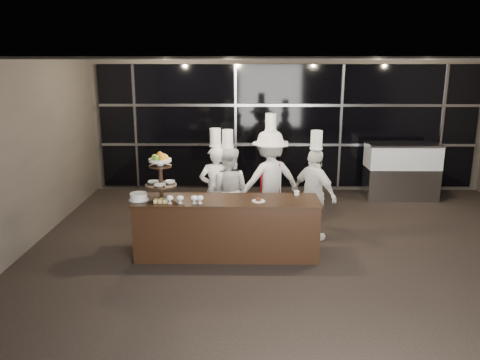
{
  "coord_description": "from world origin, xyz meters",
  "views": [
    {
      "loc": [
        -0.97,
        -5.74,
        2.99
      ],
      "look_at": [
        -1.06,
        1.42,
        1.15
      ],
      "focal_mm": 35.0,
      "sensor_mm": 36.0,
      "label": 1
    }
  ],
  "objects_px": {
    "chef_b": "(228,190)",
    "chef_d": "(314,194)",
    "layer_cake": "(139,197)",
    "display_case": "(401,168)",
    "chef_c": "(270,180)",
    "display_stand": "(161,173)",
    "chef_a": "(216,188)",
    "buffet_counter": "(227,227)"
  },
  "relations": [
    {
      "from": "display_case",
      "to": "chef_d",
      "type": "bearing_deg",
      "value": -132.47
    },
    {
      "from": "display_stand",
      "to": "chef_b",
      "type": "height_order",
      "value": "chef_b"
    },
    {
      "from": "buffet_counter",
      "to": "chef_a",
      "type": "distance_m",
      "value": 1.08
    },
    {
      "from": "display_stand",
      "to": "chef_a",
      "type": "xyz_separation_m",
      "value": [
        0.77,
        1.0,
        -0.52
      ]
    },
    {
      "from": "layer_cake",
      "to": "display_case",
      "type": "relative_size",
      "value": 0.19
    },
    {
      "from": "chef_d",
      "to": "chef_b",
      "type": "bearing_deg",
      "value": 167.87
    },
    {
      "from": "chef_b",
      "to": "buffet_counter",
      "type": "bearing_deg",
      "value": -88.89
    },
    {
      "from": "chef_b",
      "to": "layer_cake",
      "type": "bearing_deg",
      "value": -141.02
    },
    {
      "from": "chef_c",
      "to": "chef_b",
      "type": "bearing_deg",
      "value": -163.5
    },
    {
      "from": "chef_b",
      "to": "chef_d",
      "type": "xyz_separation_m",
      "value": [
        1.47,
        -0.31,
        0.02
      ]
    },
    {
      "from": "chef_d",
      "to": "display_stand",
      "type": "bearing_deg",
      "value": -163.91
    },
    {
      "from": "buffet_counter",
      "to": "display_case",
      "type": "relative_size",
      "value": 1.82
    },
    {
      "from": "display_stand",
      "to": "chef_a",
      "type": "height_order",
      "value": "chef_a"
    },
    {
      "from": "chef_c",
      "to": "chef_d",
      "type": "distance_m",
      "value": 0.9
    },
    {
      "from": "buffet_counter",
      "to": "chef_a",
      "type": "relative_size",
      "value": 1.52
    },
    {
      "from": "display_stand",
      "to": "display_case",
      "type": "distance_m",
      "value": 5.73
    },
    {
      "from": "layer_cake",
      "to": "display_case",
      "type": "xyz_separation_m",
      "value": [
        5.06,
        3.23,
        -0.29
      ]
    },
    {
      "from": "chef_b",
      "to": "display_case",
      "type": "bearing_deg",
      "value": 30.09
    },
    {
      "from": "display_stand",
      "to": "chef_c",
      "type": "distance_m",
      "value": 2.17
    },
    {
      "from": "buffet_counter",
      "to": "layer_cake",
      "type": "height_order",
      "value": "layer_cake"
    },
    {
      "from": "layer_cake",
      "to": "chef_a",
      "type": "distance_m",
      "value": 1.54
    },
    {
      "from": "chef_c",
      "to": "chef_a",
      "type": "bearing_deg",
      "value": -165.8
    },
    {
      "from": "buffet_counter",
      "to": "display_case",
      "type": "height_order",
      "value": "display_case"
    },
    {
      "from": "chef_a",
      "to": "chef_c",
      "type": "height_order",
      "value": "chef_c"
    },
    {
      "from": "display_stand",
      "to": "chef_a",
      "type": "relative_size",
      "value": 0.4
    },
    {
      "from": "display_case",
      "to": "chef_b",
      "type": "height_order",
      "value": "chef_b"
    },
    {
      "from": "layer_cake",
      "to": "chef_a",
      "type": "height_order",
      "value": "chef_a"
    },
    {
      "from": "buffet_counter",
      "to": "display_stand",
      "type": "bearing_deg",
      "value": -179.99
    },
    {
      "from": "display_stand",
      "to": "chef_c",
      "type": "bearing_deg",
      "value": 35.75
    },
    {
      "from": "display_stand",
      "to": "chef_b",
      "type": "xyz_separation_m",
      "value": [
        0.98,
        1.02,
        -0.55
      ]
    },
    {
      "from": "buffet_counter",
      "to": "chef_c",
      "type": "height_order",
      "value": "chef_c"
    },
    {
      "from": "chef_c",
      "to": "chef_d",
      "type": "relative_size",
      "value": 1.12
    },
    {
      "from": "layer_cake",
      "to": "display_stand",
      "type": "bearing_deg",
      "value": 8.3
    },
    {
      "from": "chef_d",
      "to": "chef_a",
      "type": "bearing_deg",
      "value": 170.03
    },
    {
      "from": "chef_b",
      "to": "chef_c",
      "type": "relative_size",
      "value": 0.88
    },
    {
      "from": "chef_c",
      "to": "display_case",
      "type": "bearing_deg",
      "value": 33.01
    },
    {
      "from": "buffet_counter",
      "to": "display_stand",
      "type": "height_order",
      "value": "display_stand"
    },
    {
      "from": "buffet_counter",
      "to": "chef_c",
      "type": "xyz_separation_m",
      "value": [
        0.72,
        1.24,
        0.44
      ]
    },
    {
      "from": "chef_c",
      "to": "display_stand",
      "type": "bearing_deg",
      "value": -144.25
    },
    {
      "from": "layer_cake",
      "to": "chef_c",
      "type": "distance_m",
      "value": 2.44
    },
    {
      "from": "chef_c",
      "to": "chef_d",
      "type": "height_order",
      "value": "chef_c"
    },
    {
      "from": "layer_cake",
      "to": "chef_a",
      "type": "xyz_separation_m",
      "value": [
        1.11,
        1.05,
        -0.16
      ]
    }
  ]
}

